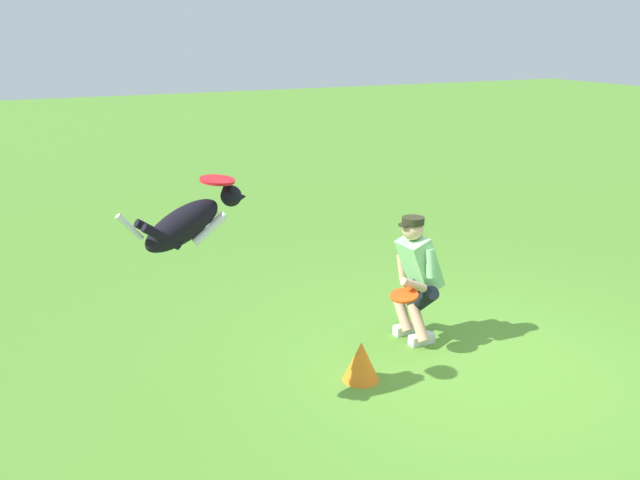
# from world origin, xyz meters

# --- Properties ---
(ground_plane) EXTENTS (60.00, 60.00, 0.00)m
(ground_plane) POSITION_xyz_m (0.00, 0.00, 0.00)
(ground_plane) COLOR #538A2D
(person) EXTENTS (0.57, 0.64, 1.29)m
(person) POSITION_xyz_m (0.24, -0.76, 0.70)
(person) COLOR silver
(person) RESTS_ON ground_plane
(dog) EXTENTS (1.07, 0.35, 0.54)m
(dog) POSITION_xyz_m (2.62, -0.42, 1.60)
(dog) COLOR black
(frisbee_flying) EXTENTS (0.39, 0.39, 0.06)m
(frisbee_flying) POSITION_xyz_m (2.36, -0.46, 1.91)
(frisbee_flying) COLOR red
(frisbee_held) EXTENTS (0.29, 0.29, 0.09)m
(frisbee_held) POSITION_xyz_m (0.54, -0.51, 0.61)
(frisbee_held) COLOR #F04611
(frisbee_held) RESTS_ON person
(training_cone) EXTENTS (0.33, 0.33, 0.37)m
(training_cone) POSITION_xyz_m (1.16, -0.23, 0.19)
(training_cone) COLOR orange
(training_cone) RESTS_ON ground_plane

